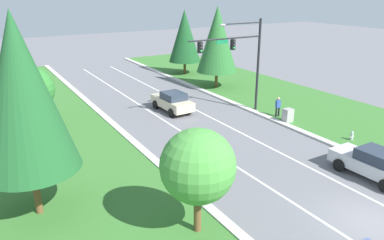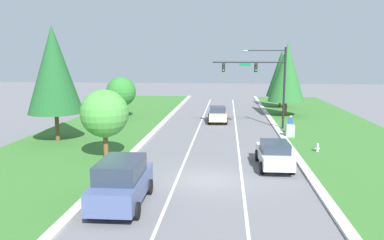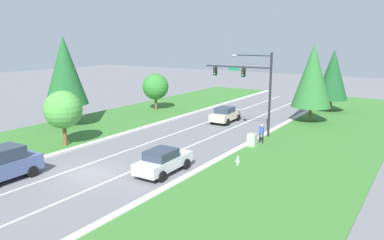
% 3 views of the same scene
% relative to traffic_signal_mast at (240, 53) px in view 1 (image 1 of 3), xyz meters
% --- Properties ---
extents(ground_plane, '(160.00, 160.00, 0.00)m').
position_rel_traffic_signal_mast_xyz_m(ground_plane, '(-4.26, -15.50, -5.08)').
color(ground_plane, slate).
extents(lane_stripe_inner_left, '(0.14, 81.00, 0.01)m').
position_rel_traffic_signal_mast_xyz_m(lane_stripe_inner_left, '(-6.06, -15.50, -5.07)').
color(lane_stripe_inner_left, white).
rests_on(lane_stripe_inner_left, ground_plane).
extents(traffic_signal_mast, '(6.75, 0.41, 7.66)m').
position_rel_traffic_signal_mast_xyz_m(traffic_signal_mast, '(0.00, 0.00, 0.00)').
color(traffic_signal_mast, black).
rests_on(traffic_signal_mast, ground_plane).
extents(silver_sedan, '(2.06, 4.59, 1.67)m').
position_rel_traffic_signal_mast_xyz_m(silver_sedan, '(-0.43, -12.76, -4.23)').
color(silver_sedan, silver).
rests_on(silver_sedan, ground_plane).
extents(champagne_sedan, '(2.15, 4.51, 1.68)m').
position_rel_traffic_signal_mast_xyz_m(champagne_sedan, '(-4.34, 3.41, -4.22)').
color(champagne_sedan, beige).
rests_on(champagne_sedan, ground_plane).
extents(utility_cabinet, '(0.70, 0.60, 1.13)m').
position_rel_traffic_signal_mast_xyz_m(utility_cabinet, '(1.99, -3.75, -4.51)').
color(utility_cabinet, '#9E9E99').
rests_on(utility_cabinet, ground_plane).
extents(pedestrian, '(0.40, 0.24, 1.69)m').
position_rel_traffic_signal_mast_xyz_m(pedestrian, '(2.22, -2.36, -4.14)').
color(pedestrian, black).
rests_on(pedestrian, ground_plane).
extents(fire_hydrant, '(0.34, 0.20, 0.70)m').
position_rel_traffic_signal_mast_xyz_m(fire_hydrant, '(3.11, -8.73, -4.74)').
color(fire_hydrant, '#B7B7BC').
rests_on(fire_hydrant, ground_plane).
extents(conifer_near_right_tree, '(3.77, 3.77, 7.64)m').
position_rel_traffic_signal_mast_xyz_m(conifer_near_right_tree, '(3.75, 15.58, -0.46)').
color(conifer_near_right_tree, brown).
rests_on(conifer_near_right_tree, ground_plane).
extents(oak_near_left_tree, '(3.13, 3.13, 4.68)m').
position_rel_traffic_signal_mast_xyz_m(oak_near_left_tree, '(-11.28, -12.04, -1.97)').
color(oak_near_left_tree, brown).
rests_on(oak_near_left_tree, ground_plane).
extents(conifer_far_right_tree, '(4.13, 4.13, 8.36)m').
position_rel_traffic_signal_mast_xyz_m(conifer_far_right_tree, '(3.35, 8.16, -0.03)').
color(conifer_far_right_tree, brown).
rests_on(conifer_far_right_tree, ground_plane).
extents(oak_far_left_tree, '(3.25, 3.25, 4.63)m').
position_rel_traffic_signal_mast_xyz_m(oak_far_left_tree, '(-15.04, 4.91, -2.09)').
color(oak_far_left_tree, brown).
rests_on(oak_far_left_tree, ground_plane).
extents(conifer_mid_left_tree, '(4.26, 4.26, 9.18)m').
position_rel_traffic_signal_mast_xyz_m(conifer_mid_left_tree, '(-16.87, -7.17, 0.68)').
color(conifer_mid_left_tree, brown).
rests_on(conifer_mid_left_tree, ground_plane).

